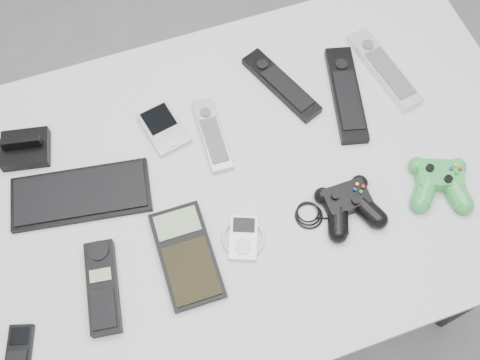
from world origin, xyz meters
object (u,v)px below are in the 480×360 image
object	(u,v)px
cordless_handset	(103,287)
remote_silver_a	(212,135)
pda_keyboard	(81,194)
remote_black_a	(281,85)
desk	(249,189)
controller_green	(440,181)
mp3_player	(243,238)
remote_silver_b	(384,68)
pda	(164,128)
remote_black_b	(346,94)
mobile_phone	(19,352)
calculator	(187,255)
controller_black	(349,204)

from	to	relation	value
cordless_handset	remote_silver_a	bearing A→B (deg)	48.30
pda_keyboard	remote_black_a	bearing A→B (deg)	22.73
remote_silver_a	cordless_handset	bearing A→B (deg)	-137.39
desk	controller_green	distance (m)	0.38
desk	mp3_player	distance (m)	0.16
remote_silver_b	cordless_handset	size ratio (longest dim) A/B	1.28
pda	remote_black_b	size ratio (longest dim) A/B	0.47
pda_keyboard	mp3_player	xyz separation A→B (m)	(0.27, -0.19, -0.00)
remote_black_a	mobile_phone	bearing A→B (deg)	-170.97
desk	calculator	size ratio (longest dim) A/B	6.11
remote_silver_b	mobile_phone	size ratio (longest dim) A/B	2.36
calculator	controller_green	world-z (taller)	controller_green
remote_black_b	pda	bearing A→B (deg)	-172.66
cordless_handset	mobile_phone	bearing A→B (deg)	-150.82
mp3_player	controller_green	distance (m)	0.40
pda	remote_silver_b	size ratio (longest dim) A/B	0.51
controller_black	remote_black_b	bearing A→B (deg)	66.40
pda_keyboard	cordless_handset	bearing A→B (deg)	-81.28
remote_black_b	controller_black	world-z (taller)	controller_black
pda_keyboard	remote_black_b	size ratio (longest dim) A/B	1.14
pda_keyboard	remote_silver_b	xyz separation A→B (m)	(0.69, 0.08, 0.00)
desk	remote_silver_b	size ratio (longest dim) A/B	5.42
cordless_handset	controller_black	xyz separation A→B (m)	(0.49, -0.00, 0.01)
remote_black_b	mp3_player	bearing A→B (deg)	-129.21
desk	remote_silver_a	distance (m)	0.14
pda	remote_black_a	xyz separation A→B (m)	(0.27, 0.02, 0.00)
remote_black_a	remote_silver_b	size ratio (longest dim) A/B	0.94
cordless_handset	calculator	size ratio (longest dim) A/B	0.88
remote_black_a	remote_black_b	world-z (taller)	remote_black_b
desk	remote_black_b	xyz separation A→B (m)	(0.26, 0.11, 0.08)
pda	remote_black_b	xyz separation A→B (m)	(0.39, -0.05, 0.00)
pda_keyboard	controller_black	bearing A→B (deg)	-12.87
controller_green	pda_keyboard	bearing A→B (deg)	-176.11
controller_green	remote_black_a	bearing A→B (deg)	144.27
pda_keyboard	calculator	size ratio (longest dim) A/B	1.38
remote_silver_a	remote_silver_b	size ratio (longest dim) A/B	0.78
controller_black	calculator	bearing A→B (deg)	178.09
remote_silver_b	mobile_phone	bearing A→B (deg)	-167.66
cordless_handset	calculator	bearing A→B (deg)	11.67
remote_black_b	controller_green	bearing A→B (deg)	-56.79
remote_black_a	controller_green	xyz separation A→B (m)	(0.21, -0.32, 0.01)
calculator	controller_black	distance (m)	0.32
mobile_phone	controller_green	bearing A→B (deg)	20.43
remote_silver_a	controller_black	distance (m)	0.31
remote_black_a	mp3_player	xyz separation A→B (m)	(-0.19, -0.30, -0.00)
remote_silver_b	calculator	xyz separation A→B (m)	(-0.53, -0.26, -0.00)
pda_keyboard	remote_black_a	xyz separation A→B (m)	(0.46, 0.11, 0.00)
mp3_player	mobile_phone	bearing A→B (deg)	-149.27
remote_black_a	mp3_player	world-z (taller)	remote_black_a
remote_silver_a	calculator	size ratio (longest dim) A/B	0.88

